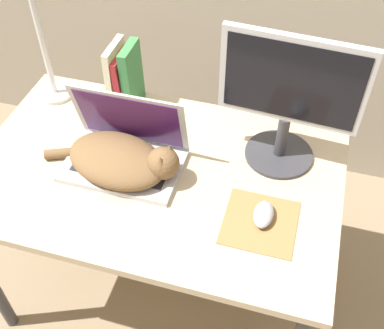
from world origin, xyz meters
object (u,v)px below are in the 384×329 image
(cat, at_px, (122,160))
(external_monitor, at_px, (289,97))
(desk_lamp, at_px, (39,11))
(laptop, at_px, (125,151))
(book_row, at_px, (125,78))
(computer_mouse, at_px, (263,214))

(cat, height_order, external_monitor, external_monitor)
(cat, relative_size, desk_lamp, 0.87)
(external_monitor, bearing_deg, desk_lamp, 175.73)
(laptop, relative_size, desk_lamp, 0.70)
(cat, bearing_deg, external_monitor, 24.57)
(desk_lamp, bearing_deg, book_row, 12.35)
(laptop, height_order, book_row, laptop)
(computer_mouse, height_order, desk_lamp, desk_lamp)
(external_monitor, distance_m, book_row, 0.59)
(laptop, bearing_deg, computer_mouse, -12.88)
(cat, height_order, desk_lamp, desk_lamp)
(cat, height_order, book_row, book_row)
(book_row, bearing_deg, cat, -70.85)
(laptop, height_order, desk_lamp, desk_lamp)
(cat, bearing_deg, book_row, 109.15)
(desk_lamp, bearing_deg, laptop, -32.97)
(external_monitor, xyz_separation_m, book_row, (-0.56, 0.11, -0.12))
(cat, height_order, computer_mouse, cat)
(computer_mouse, relative_size, book_row, 0.41)
(cat, bearing_deg, desk_lamp, 142.66)
(cat, xyz_separation_m, external_monitor, (0.45, 0.21, 0.18))
(cat, relative_size, computer_mouse, 4.52)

